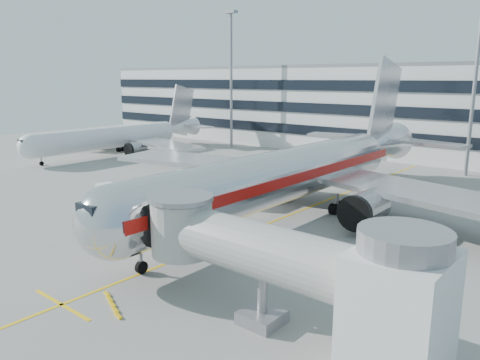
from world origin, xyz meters
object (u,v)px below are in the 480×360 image
Objects in this scene: cargo_container_right at (106,192)px; ramp_worker at (164,214)px; baggage_tug at (107,215)px; cargo_container_left at (115,204)px; cargo_container_front at (120,214)px; main_jet at (298,171)px; belt_loader at (204,210)px.

ramp_worker is (11.26, -1.39, -0.11)m from cargo_container_right.
baggage_tug is 2.02× the size of cargo_container_left.
baggage_tug reaches higher than cargo_container_front.
main_jet is 13.78m from ramp_worker.
cargo_container_front is at bearing -128.02° from main_jet.
ramp_worker is at bearing -111.72° from belt_loader.
cargo_container_right is (-18.79, -9.64, -3.29)m from main_jet.
belt_loader reaches higher than cargo_container_right.
cargo_container_left is (-8.13, -4.44, 0.09)m from belt_loader.
cargo_container_front is 4.14m from ramp_worker.
ramp_worker is (3.47, 3.88, -0.15)m from baggage_tug.
belt_loader is at bearing -129.56° from main_jet.
ramp_worker is (6.65, 0.73, 0.04)m from cargo_container_left.
cargo_container_right is at bearing 153.39° from cargo_container_front.
belt_loader reaches higher than baggage_tug.
cargo_container_right reaches higher than ramp_worker.
cargo_container_right is 9.04m from cargo_container_front.
cargo_container_left is at bearing 135.29° from baggage_tug.
cargo_container_left is 0.71× the size of cargo_container_front.
cargo_container_left is 5.08m from cargo_container_right.
main_jet is at bearing 53.58° from baggage_tug.
main_jet reaches higher than cargo_container_front.
belt_loader is 7.88m from cargo_container_front.
baggage_tug reaches higher than ramp_worker.
baggage_tug is at bearing -123.12° from belt_loader.
main_jet is 24.76× the size of cargo_container_right.
cargo_container_left is 3.98m from cargo_container_front.
cargo_container_left is (-3.18, 3.15, -0.20)m from baggage_tug.
cargo_container_front reaches higher than ramp_worker.
ramp_worker is (-1.48, -3.71, 0.13)m from belt_loader.
baggage_tug is (-4.95, -7.59, 0.29)m from belt_loader.
cargo_container_left is at bearing -140.32° from main_jet.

